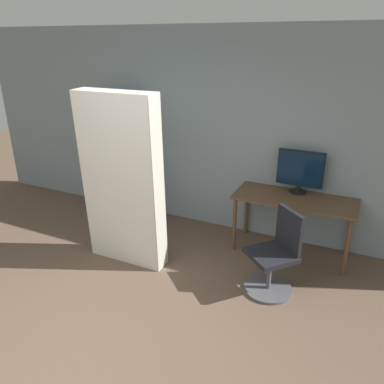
{
  "coord_description": "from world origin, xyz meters",
  "views": [
    {
      "loc": [
        1.82,
        -1.58,
        2.51
      ],
      "look_at": [
        0.29,
        1.65,
        1.05
      ],
      "focal_mm": 35.0,
      "sensor_mm": 36.0,
      "label": 1
    }
  ],
  "objects_px": {
    "office_chair": "(275,260)",
    "mattress_near": "(123,182)",
    "monitor": "(300,170)",
    "bookshelf": "(122,157)"
  },
  "relations": [
    {
      "from": "office_chair",
      "to": "mattress_near",
      "type": "xyz_separation_m",
      "value": [
        -1.75,
        -0.17,
        0.65
      ]
    },
    {
      "from": "mattress_near",
      "to": "office_chair",
      "type": "bearing_deg",
      "value": 5.65
    },
    {
      "from": "monitor",
      "to": "bookshelf",
      "type": "xyz_separation_m",
      "value": [
        -2.63,
        -0.01,
        -0.17
      ]
    },
    {
      "from": "mattress_near",
      "to": "bookshelf",
      "type": "bearing_deg",
      "value": 125.97
    },
    {
      "from": "bookshelf",
      "to": "mattress_near",
      "type": "relative_size",
      "value": 0.89
    },
    {
      "from": "bookshelf",
      "to": "monitor",
      "type": "bearing_deg",
      "value": 0.28
    },
    {
      "from": "office_chair",
      "to": "bookshelf",
      "type": "relative_size",
      "value": 0.51
    },
    {
      "from": "office_chair",
      "to": "mattress_near",
      "type": "distance_m",
      "value": 1.88
    },
    {
      "from": "office_chair",
      "to": "bookshelf",
      "type": "bearing_deg",
      "value": 158.48
    },
    {
      "from": "monitor",
      "to": "mattress_near",
      "type": "relative_size",
      "value": 0.28
    }
  ]
}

